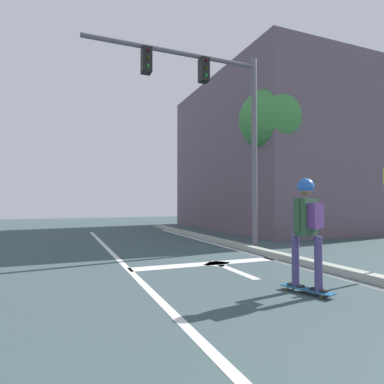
{
  "coord_description": "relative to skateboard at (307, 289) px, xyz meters",
  "views": [
    {
      "loc": [
        -1.44,
        1.04,
        1.32
      ],
      "look_at": [
        1.24,
        7.64,
        1.55
      ],
      "focal_mm": 30.22,
      "sensor_mm": 36.0,
      "label": 1
    }
  ],
  "objects": [
    {
      "name": "lane_arrow_stem",
      "position": [
        -0.18,
        1.69,
        -0.06
      ],
      "size": [
        0.16,
        1.4,
        0.01
      ],
      "primitive_type": "cube",
      "color": "silver",
      "rests_on": "ground"
    },
    {
      "name": "traffic_signal_mast",
      "position": [
        0.55,
        4.12,
        3.89
      ],
      "size": [
        4.83,
        0.34,
        5.47
      ],
      "color": "#5E5A64",
      "rests_on": "ground"
    },
    {
      "name": "skateboard",
      "position": [
        0.0,
        0.0,
        0.0
      ],
      "size": [
        0.43,
        0.8,
        0.08
      ],
      "color": "#1D5583",
      "rests_on": "ground"
    },
    {
      "name": "lane_line_center",
      "position": [
        -2.07,
        1.22,
        -0.06
      ],
      "size": [
        0.12,
        20.0,
        0.01
      ],
      "primitive_type": "cube",
      "color": "silver",
      "rests_on": "ground"
    },
    {
      "name": "stop_bar",
      "position": [
        -0.35,
        2.62,
        -0.06
      ],
      "size": [
        3.43,
        0.4,
        0.01
      ],
      "primitive_type": "cube",
      "color": "silver",
      "rests_on": "ground"
    },
    {
      "name": "building_block",
      "position": [
        7.65,
        10.21,
        3.64
      ],
      "size": [
        8.57,
        9.88,
        7.41
      ],
      "primitive_type": "cube",
      "color": "#61515E",
      "rests_on": "ground"
    },
    {
      "name": "curb_strip",
      "position": [
        1.46,
        1.22,
        0.01
      ],
      "size": [
        0.24,
        24.0,
        0.14
      ],
      "primitive_type": "cube",
      "color": "#9BA394",
      "rests_on": "ground"
    },
    {
      "name": "lane_arrow_head",
      "position": [
        -0.18,
        2.54,
        -0.06
      ],
      "size": [
        0.71,
        0.71,
        0.01
      ],
      "primitive_type": "cube",
      "rotation": [
        0.0,
        0.0,
        0.79
      ],
      "color": "silver",
      "rests_on": "ground"
    },
    {
      "name": "roadside_tree",
      "position": [
        3.85,
        6.18,
        4.28
      ],
      "size": [
        2.31,
        2.31,
        5.55
      ],
      "color": "brown",
      "rests_on": "ground"
    },
    {
      "name": "lane_line_curbside",
      "position": [
        1.21,
        1.22,
        -0.06
      ],
      "size": [
        0.12,
        20.0,
        0.01
      ],
      "primitive_type": "cube",
      "color": "silver",
      "rests_on": "ground"
    },
    {
      "name": "skater",
      "position": [
        0.01,
        -0.02,
        1.02
      ],
      "size": [
        0.43,
        0.6,
        1.6
      ],
      "color": "#42396F",
      "rests_on": "skateboard"
    }
  ]
}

